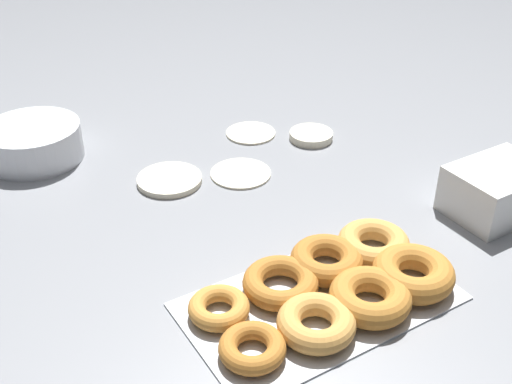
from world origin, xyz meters
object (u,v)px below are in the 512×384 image
at_px(pancake_2, 239,173).
at_px(pancake_3, 311,136).
at_px(batter_bowl, 33,142).
at_px(donut_tray, 337,286).
at_px(pancake_1, 251,132).
at_px(pancake_0, 170,180).
at_px(container_stack, 498,190).

bearing_deg(pancake_2, pancake_3, 13.70).
height_order(pancake_2, batter_bowl, batter_bowl).
bearing_deg(donut_tray, pancake_1, 72.42).
relative_size(pancake_3, donut_tray, 0.23).
bearing_deg(pancake_1, pancake_2, -128.35).
height_order(pancake_1, donut_tray, donut_tray).
xyz_separation_m(pancake_0, pancake_1, (0.22, 0.09, -0.00)).
bearing_deg(pancake_2, pancake_1, 51.65).
xyz_separation_m(pancake_0, container_stack, (0.42, -0.36, 0.04)).
xyz_separation_m(pancake_1, pancake_2, (-0.10, -0.13, -0.00)).
distance_m(donut_tray, container_stack, 0.36).
relative_size(pancake_2, pancake_3, 1.27).
distance_m(pancake_3, donut_tray, 0.47).
distance_m(pancake_3, batter_bowl, 0.54).
height_order(pancake_2, pancake_3, pancake_3).
xyz_separation_m(pancake_1, pancake_3, (0.09, -0.08, 0.00)).
bearing_deg(container_stack, pancake_2, 133.26).
relative_size(pancake_3, container_stack, 0.55).
xyz_separation_m(pancake_1, container_stack, (0.20, -0.45, 0.04)).
distance_m(pancake_0, pancake_3, 0.31).
distance_m(pancake_2, donut_tray, 0.36).
xyz_separation_m(pancake_3, container_stack, (0.11, -0.37, 0.03)).
height_order(pancake_0, donut_tray, donut_tray).
xyz_separation_m(pancake_3, batter_bowl, (-0.49, 0.21, 0.03)).
height_order(pancake_1, pancake_3, pancake_3).
bearing_deg(container_stack, batter_bowl, 136.06).
relative_size(pancake_0, pancake_1, 1.15).
bearing_deg(donut_tray, batter_bowl, 111.85).
height_order(pancake_1, pancake_2, same).
xyz_separation_m(pancake_3, donut_tray, (-0.25, -0.41, 0.01)).
bearing_deg(donut_tray, pancake_2, 81.78).
height_order(pancake_3, batter_bowl, batter_bowl).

